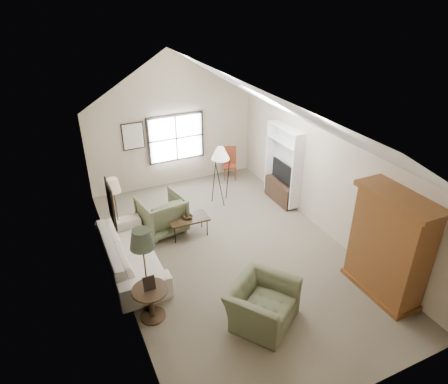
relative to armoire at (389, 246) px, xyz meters
name	(u,v)px	position (x,y,z in m)	size (l,w,h in m)	color
room_shell	(233,119)	(-2.18, 2.40, 2.11)	(5.01, 8.01, 4.00)	#6A5D4B
window	(176,138)	(-2.08, 6.36, 0.35)	(1.72, 0.08, 1.42)	black
skylight	(267,99)	(-0.88, 3.30, 2.12)	(0.80, 1.20, 0.52)	white
wall_art	(123,167)	(-4.06, 4.34, 0.63)	(1.97, 3.71, 0.88)	black
armoire	(389,246)	(0.00, 0.00, 0.00)	(0.60, 1.50, 2.20)	brown
tv_alcove	(283,164)	(0.16, 4.00, 0.05)	(0.32, 1.30, 2.10)	white
media_console	(281,192)	(0.14, 4.00, -0.80)	(0.34, 1.18, 0.60)	#382316
tv_panel	(282,172)	(0.14, 4.00, -0.18)	(0.05, 0.90, 0.55)	black
sofa	(131,253)	(-4.38, 2.85, -0.71)	(2.65, 1.04, 0.78)	beige
armchair_near	(262,304)	(-2.57, 0.32, -0.71)	(1.21, 1.06, 0.79)	#565E42
armchair_far	(161,214)	(-3.34, 3.98, -0.62)	(1.02, 1.05, 0.95)	#606848
coffee_table	(189,227)	(-2.81, 3.49, -0.86)	(0.96, 0.53, 0.49)	#3B2B18
bowl	(188,217)	(-2.81, 3.49, -0.58)	(0.23, 0.23, 0.06)	#382717
side_table	(151,303)	(-4.38, 1.25, -0.77)	(0.67, 0.67, 0.67)	#3C2718
side_chair	(230,164)	(-0.52, 5.92, -0.59)	(0.40, 0.40, 1.02)	maroon
tripod_lamp	(221,175)	(-1.42, 4.65, -0.25)	(0.49, 0.49, 1.71)	silver
dark_lamp	(146,271)	(-4.38, 1.45, -0.17)	(0.44, 0.44, 1.85)	#282E20
tan_lamp	(116,209)	(-4.38, 4.05, -0.27)	(0.33, 0.33, 1.66)	tan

